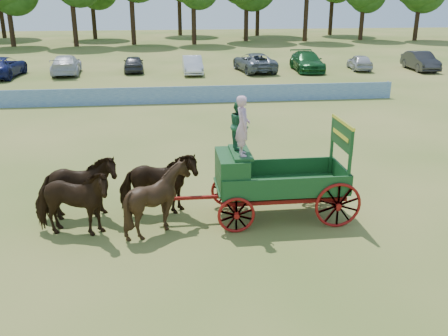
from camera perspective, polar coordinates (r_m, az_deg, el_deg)
ground at (r=14.48m, az=4.27°, el=-7.58°), size 160.00×160.00×0.00m
horse_lead_left at (r=14.61m, az=-17.00°, el=-3.82°), size 2.55×1.52×2.01m
horse_lead_right at (r=15.61m, az=-16.36°, el=-2.23°), size 2.47×1.29×2.01m
horse_wheel_left at (r=14.36m, az=-7.54°, el=-3.49°), size 1.98×1.79×2.02m
horse_wheel_right at (r=15.38m, az=-7.52°, el=-1.90°), size 2.44×1.20×2.01m
farm_dray at (r=14.90m, az=3.83°, el=0.04°), size 6.00×2.00×3.88m
sponsor_banner at (r=31.26m, az=-3.88°, el=8.36°), size 26.00×0.08×1.05m
parked_cars at (r=43.22m, az=-0.18°, el=11.86°), size 58.10×6.96×1.63m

